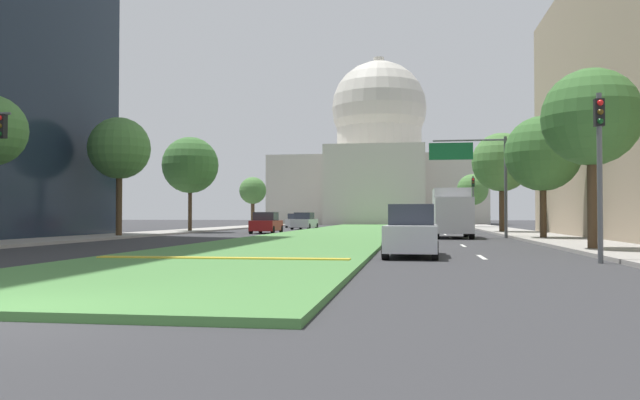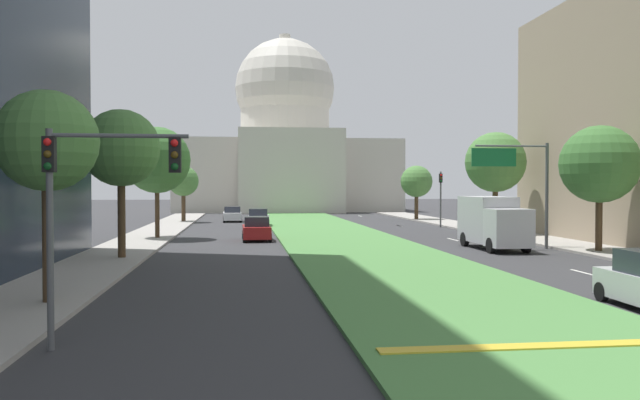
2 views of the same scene
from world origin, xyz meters
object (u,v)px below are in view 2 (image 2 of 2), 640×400
(box_truck_delivery, at_px, (492,222))
(capitol_building, at_px, (285,147))
(street_tree_left_mid, at_px, (121,149))
(street_tree_left_distant, at_px, (183,181))
(traffic_light_near_left, at_px, (87,189))
(street_tree_right_mid, at_px, (599,164))
(street_tree_right_distant, at_px, (416,182))
(overhead_guide_sign, at_px, (520,174))
(street_tree_left_far, at_px, (157,160))
(sedan_midblock, at_px, (256,229))
(sedan_far_horizon, at_px, (232,214))
(sedan_distant, at_px, (259,218))
(street_tree_right_far, at_px, (495,162))
(street_tree_left_near, at_px, (47,142))
(traffic_light_far_right, at_px, (441,192))

(box_truck_delivery, bearing_deg, capitol_building, 97.31)
(street_tree_left_mid, distance_m, street_tree_left_distant, 34.07)
(traffic_light_near_left, distance_m, street_tree_left_distant, 52.50)
(street_tree_right_mid, bearing_deg, street_tree_right_distant, 91.49)
(overhead_guide_sign, xyz_separation_m, street_tree_left_distant, (-22.98, 31.19, -0.27))
(overhead_guide_sign, distance_m, street_tree_left_far, 24.97)
(sedan_midblock, bearing_deg, capitol_building, 84.00)
(street_tree_right_mid, relative_size, sedan_far_horizon, 1.62)
(street_tree_left_mid, xyz_separation_m, box_truck_delivery, (21.43, 3.10, -4.12))
(street_tree_left_mid, xyz_separation_m, street_tree_left_far, (0.16, 12.73, -0.08))
(capitol_building, xyz_separation_m, traffic_light_near_left, (-10.58, -85.84, -6.39))
(sedan_distant, bearing_deg, box_truck_delivery, -58.88)
(street_tree_right_far, bearing_deg, street_tree_right_distant, 90.95)
(overhead_guide_sign, distance_m, street_tree_left_mid, 23.27)
(traffic_light_near_left, height_order, street_tree_left_near, street_tree_left_near)
(sedan_midblock, relative_size, box_truck_delivery, 0.65)
(traffic_light_near_left, height_order, sedan_midblock, traffic_light_near_left)
(traffic_light_near_left, bearing_deg, capitol_building, 82.97)
(street_tree_left_near, height_order, street_tree_left_far, street_tree_left_far)
(sedan_distant, bearing_deg, street_tree_right_far, -33.57)
(street_tree_left_mid, distance_m, street_tree_right_far, 29.35)
(street_tree_left_near, distance_m, street_tree_left_mid, 12.73)
(street_tree_right_far, xyz_separation_m, street_tree_right_distant, (-0.35, 21.25, -1.36))
(sedan_distant, xyz_separation_m, sedan_far_horizon, (-2.60, 9.20, -0.03))
(overhead_guide_sign, bearing_deg, street_tree_left_mid, -172.94)
(street_tree_right_far, bearing_deg, box_truck_delivery, -113.40)
(overhead_guide_sign, relative_size, sedan_midblock, 1.56)
(overhead_guide_sign, xyz_separation_m, street_tree_left_near, (-23.02, -15.58, 0.65))
(sedan_midblock, bearing_deg, street_tree_left_mid, -123.56)
(street_tree_left_mid, bearing_deg, traffic_light_near_left, -81.96)
(street_tree_left_far, relative_size, sedan_midblock, 1.95)
(street_tree_left_distant, relative_size, sedan_midblock, 1.43)
(traffic_light_far_right, distance_m, sedan_far_horizon, 22.91)
(street_tree_right_distant, bearing_deg, traffic_light_far_right, -94.97)
(street_tree_left_distant, bearing_deg, overhead_guide_sign, -53.62)
(street_tree_left_near, xyz_separation_m, box_truck_delivery, (21.39, 15.82, -3.59))
(street_tree_left_near, height_order, sedan_midblock, street_tree_left_near)
(street_tree_left_mid, height_order, street_tree_right_mid, street_tree_left_mid)
(capitol_building, distance_m, traffic_light_far_right, 46.36)
(street_tree_right_distant, bearing_deg, street_tree_left_far, -138.99)
(traffic_light_near_left, xyz_separation_m, overhead_guide_sign, (20.47, 21.25, 0.82))
(street_tree_right_distant, height_order, box_truck_delivery, street_tree_right_distant)
(street_tree_left_distant, bearing_deg, traffic_light_near_left, -87.26)
(street_tree_right_far, relative_size, street_tree_right_distant, 1.32)
(sedan_far_horizon, xyz_separation_m, box_truck_delivery, (16.25, -31.82, 0.90))
(traffic_light_far_right, height_order, sedan_midblock, traffic_light_far_right)
(street_tree_left_near, height_order, street_tree_left_mid, street_tree_left_mid)
(street_tree_left_near, xyz_separation_m, street_tree_left_mid, (-0.04, 12.72, 0.54))
(street_tree_left_far, bearing_deg, street_tree_left_distant, 90.18)
(traffic_light_far_right, xyz_separation_m, street_tree_right_far, (1.38, -9.40, 2.40))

